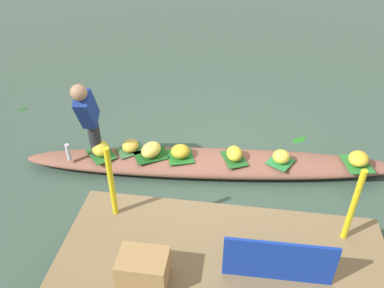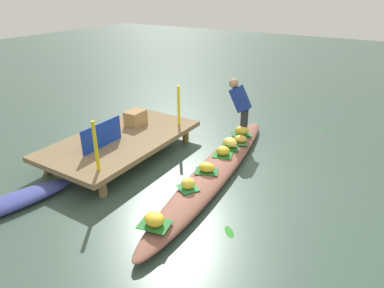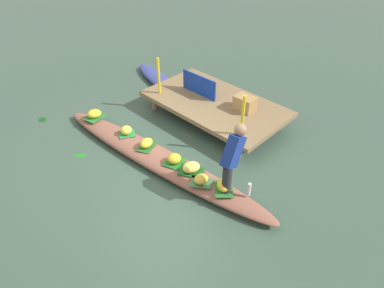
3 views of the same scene
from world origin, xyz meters
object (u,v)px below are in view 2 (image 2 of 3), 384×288
vendor_boat (215,170)px  vendor_person (240,103)px  banana_bunch_6 (207,167)px  moored_boat (9,203)px  produce_crate (136,118)px  banana_bunch_4 (230,142)px  market_banner (102,135)px  banana_bunch_3 (241,139)px  water_bottle (242,122)px  banana_bunch_1 (188,183)px  banana_bunch_2 (154,219)px  banana_bunch_0 (223,151)px  banana_bunch_5 (242,130)px

vendor_boat → vendor_person: bearing=4.0°
banana_bunch_6 → moored_boat: bearing=135.3°
banana_bunch_6 → produce_crate: produce_crate is taller
banana_bunch_4 → market_banner: market_banner is taller
moored_boat → market_banner: (1.82, -0.28, 0.57)m
banana_bunch_3 → water_bottle: size_ratio=1.04×
moored_boat → produce_crate: (3.00, -0.09, 0.49)m
banana_bunch_1 → vendor_person: (2.51, 0.27, 0.59)m
vendor_boat → banana_bunch_2: banana_bunch_2 is taller
moored_boat → produce_crate: bearing=13.1°
water_bottle → banana_bunch_1: bearing=-172.9°
moored_boat → banana_bunch_2: banana_bunch_2 is taller
banana_bunch_2 → banana_bunch_6: banana_bunch_2 is taller
banana_bunch_0 → banana_bunch_4: banana_bunch_4 is taller
vendor_boat → water_bottle: 1.95m
vendor_person → market_banner: 2.95m
banana_bunch_0 → banana_bunch_2: bearing=-175.9°
water_bottle → produce_crate: bearing=129.4°
banana_bunch_0 → market_banner: (-1.21, 1.94, 0.34)m
moored_boat → banana_bunch_4: banana_bunch_4 is taller
water_bottle → banana_bunch_4: bearing=-167.1°
banana_bunch_2 → banana_bunch_6: 1.65m
banana_bunch_0 → banana_bunch_1: 1.36m
moored_boat → produce_crate: size_ratio=4.78×
banana_bunch_1 → banana_bunch_4: (1.76, 0.11, 0.01)m
produce_crate → banana_bunch_6: bearing=-107.8°
banana_bunch_6 → banana_bunch_1: bearing=-178.8°
banana_bunch_4 → banana_bunch_5: same height
banana_bunch_0 → vendor_person: 1.31m
moored_boat → produce_crate: produce_crate is taller
vendor_boat → banana_bunch_6: banana_bunch_6 is taller
moored_boat → banana_bunch_3: 4.38m
banana_bunch_1 → banana_bunch_5: (2.46, 0.17, 0.01)m
banana_bunch_0 → vendor_person: vendor_person is taller
market_banner → banana_bunch_4: bearing=-50.6°
moored_boat → banana_bunch_6: (2.30, -2.27, 0.23)m
banana_bunch_1 → banana_bunch_3: bearing=0.7°
banana_bunch_5 → water_bottle: bearing=25.2°
moored_boat → banana_bunch_1: bearing=-39.1°
banana_bunch_2 → produce_crate: (2.35, 2.31, 0.26)m
banana_bunch_0 → banana_bunch_4: 0.40m
banana_bunch_3 → water_bottle: bearing=23.2°
banana_bunch_2 → banana_bunch_3: size_ratio=1.15×
banana_bunch_4 → produce_crate: size_ratio=0.72×
vendor_boat → banana_bunch_2: size_ratio=17.34×
moored_boat → banana_bunch_2: bearing=-60.1°
moored_boat → vendor_person: vendor_person is taller
banana_bunch_6 → vendor_person: 1.99m
produce_crate → market_banner: bearing=-170.9°
produce_crate → vendor_boat: bearing=-100.1°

